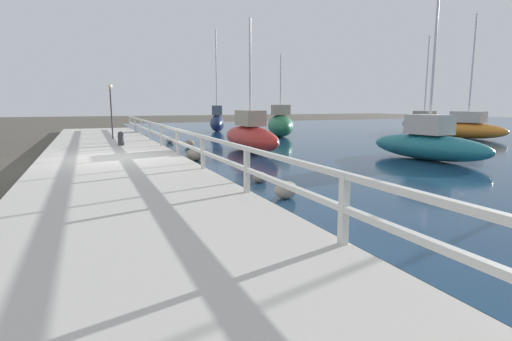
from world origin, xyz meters
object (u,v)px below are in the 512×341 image
(dock_lamp, at_px, (111,99))
(sailboat_teal, at_px, (428,143))
(sailboat_red, at_px, (250,136))
(sailboat_orange, at_px, (467,128))
(sailboat_green, at_px, (280,124))
(sailboat_navy, at_px, (217,121))
(sailboat_gray, at_px, (424,123))
(mooring_bollard, at_px, (121,138))

(dock_lamp, xyz_separation_m, sailboat_teal, (9.92, -11.10, -1.62))
(sailboat_red, distance_m, sailboat_orange, 14.15)
(sailboat_green, distance_m, sailboat_orange, 10.88)
(sailboat_navy, xyz_separation_m, sailboat_gray, (13.53, -6.20, -0.12))
(dock_lamp, distance_m, sailboat_gray, 21.15)
(sailboat_green, bearing_deg, sailboat_teal, -69.64)
(mooring_bollard, relative_size, sailboat_gray, 0.09)
(sailboat_teal, bearing_deg, dock_lamp, 124.44)
(mooring_bollard, bearing_deg, sailboat_teal, -36.29)
(sailboat_gray, relative_size, sailboat_teal, 1.11)
(mooring_bollard, bearing_deg, sailboat_navy, 53.82)
(dock_lamp, xyz_separation_m, sailboat_orange, (19.18, -5.06, -1.59))
(sailboat_navy, height_order, sailboat_gray, sailboat_navy)
(sailboat_green, relative_size, sailboat_orange, 0.71)
(sailboat_navy, height_order, sailboat_green, sailboat_navy)
(sailboat_navy, bearing_deg, mooring_bollard, -109.64)
(mooring_bollard, bearing_deg, sailboat_orange, -3.52)
(sailboat_green, xyz_separation_m, sailboat_red, (-4.65, -6.56, -0.12))
(sailboat_orange, bearing_deg, sailboat_gray, 56.22)
(sailboat_green, xyz_separation_m, sailboat_orange, (9.45, -5.38, -0.16))
(sailboat_navy, relative_size, sailboat_orange, 1.04)
(sailboat_navy, bearing_deg, sailboat_gray, -8.10)
(sailboat_red, xyz_separation_m, sailboat_orange, (14.10, 1.18, -0.04))
(sailboat_red, relative_size, sailboat_orange, 0.77)
(sailboat_navy, distance_m, sailboat_orange, 16.26)
(mooring_bollard, relative_size, dock_lamp, 0.22)
(dock_lamp, height_order, sailboat_navy, sailboat_navy)
(sailboat_red, xyz_separation_m, sailboat_teal, (4.84, -4.85, -0.07))
(sailboat_gray, distance_m, sailboat_red, 17.23)
(mooring_bollard, relative_size, sailboat_green, 0.12)
(sailboat_navy, bearing_deg, sailboat_teal, -65.75)
(sailboat_red, distance_m, sailboat_teal, 6.86)
(sailboat_navy, xyz_separation_m, sailboat_orange, (11.62, -11.37, -0.14))
(sailboat_orange, bearing_deg, mooring_bollard, 162.97)
(mooring_bollard, height_order, sailboat_gray, sailboat_gray)
(mooring_bollard, xyz_separation_m, sailboat_gray, (20.99, 4.00, 0.10))
(sailboat_green, height_order, sailboat_teal, sailboat_teal)
(sailboat_navy, relative_size, sailboat_red, 1.34)
(sailboat_gray, height_order, sailboat_red, sailboat_gray)
(sailboat_gray, bearing_deg, sailboat_green, -173.91)
(sailboat_gray, xyz_separation_m, sailboat_orange, (-1.91, -5.17, -0.02))
(sailboat_navy, bearing_deg, sailboat_orange, -27.85)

